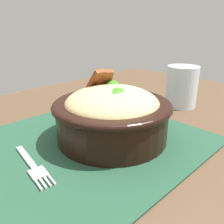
# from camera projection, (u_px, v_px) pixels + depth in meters

# --- Properties ---
(table) EXTENTS (1.27, 0.78, 0.74)m
(table) POSITION_uv_depth(u_px,v_px,m) (79.00, 172.00, 0.45)
(table) COLOR #4C3826
(table) RESTS_ON ground_plane
(placemat) EXTENTS (0.41, 0.36, 0.00)m
(placemat) POSITION_uv_depth(u_px,v_px,m) (86.00, 142.00, 0.41)
(placemat) COLOR #1E422D
(placemat) RESTS_ON table
(bowl) EXTENTS (0.21, 0.21, 0.12)m
(bowl) POSITION_uv_depth(u_px,v_px,m) (112.00, 113.00, 0.41)
(bowl) COLOR black
(bowl) RESTS_ON placemat
(fork) EXTENTS (0.03, 0.13, 0.00)m
(fork) POSITION_uv_depth(u_px,v_px,m) (33.00, 167.00, 0.34)
(fork) COLOR #B3B3B3
(fork) RESTS_ON placemat
(drinking_glass) EXTENTS (0.08, 0.08, 0.10)m
(drinking_glass) POSITION_uv_depth(u_px,v_px,m) (181.00, 89.00, 0.59)
(drinking_glass) COLOR silver
(drinking_glass) RESTS_ON table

